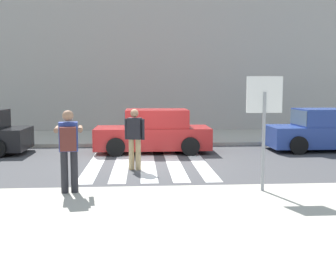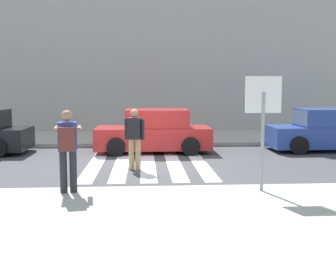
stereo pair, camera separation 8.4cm
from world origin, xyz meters
name	(u,v)px [view 1 (the left image)]	position (x,y,z in m)	size (l,w,h in m)	color
ground_plane	(148,164)	(0.00, 0.00, 0.00)	(120.00, 120.00, 0.00)	#424244
sidewalk_near	(155,241)	(0.00, -6.20, 0.07)	(60.00, 6.00, 0.14)	#B2AD9E
sidewalk_far	(146,137)	(0.00, 6.00, 0.07)	(60.00, 4.80, 0.14)	#B2AD9E
building_facade_far	(144,64)	(0.00, 10.40, 3.61)	(56.00, 4.00, 7.22)	#ADA89E
crosswalk_stripe_0	(96,164)	(-1.60, 0.20, 0.00)	(0.44, 5.20, 0.01)	silver
crosswalk_stripe_1	(122,163)	(-0.80, 0.20, 0.00)	(0.44, 5.20, 0.01)	silver
crosswalk_stripe_2	(148,163)	(0.00, 0.20, 0.00)	(0.44, 5.20, 0.01)	silver
crosswalk_stripe_3	(174,163)	(0.80, 0.20, 0.00)	(0.44, 5.20, 0.01)	silver
crosswalk_stripe_4	(199,162)	(1.60, 0.20, 0.00)	(0.44, 5.20, 0.01)	silver
stop_sign	(264,108)	(2.37, -3.73, 1.90)	(0.76, 0.08, 2.42)	gray
photographer_with_backpack	(69,144)	(-1.69, -3.65, 1.17)	(0.66, 0.90, 1.72)	#232328
pedestrian_crossing	(135,136)	(-0.38, -0.75, 0.97)	(0.56, 0.34, 1.72)	tan
parked_car_red	(154,132)	(0.25, 2.30, 0.73)	(4.10, 1.92, 1.55)	red
parked_car_blue	(324,131)	(6.60, 2.30, 0.73)	(4.10, 1.92, 1.55)	#284293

